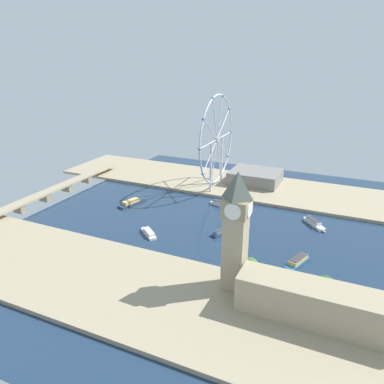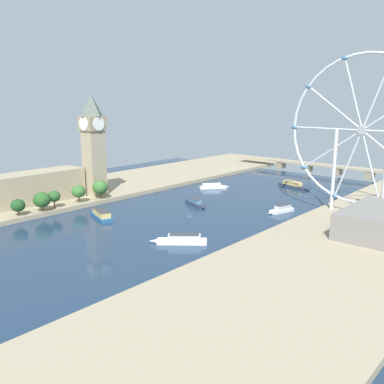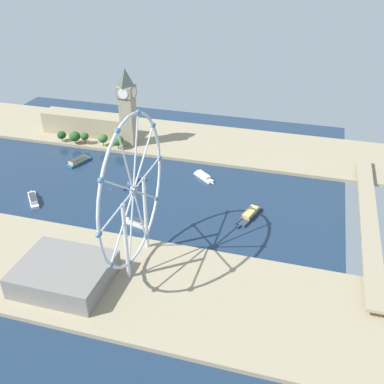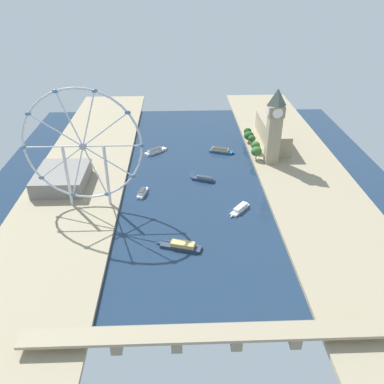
% 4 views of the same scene
% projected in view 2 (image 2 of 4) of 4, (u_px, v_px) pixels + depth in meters
% --- Properties ---
extents(ground_plane, '(389.56, 389.56, 0.00)m').
position_uv_depth(ground_plane, '(189.00, 213.00, 288.98)').
color(ground_plane, '#1E334C').
extents(riverbank_left, '(90.00, 520.00, 3.00)m').
position_uv_depth(riverbank_left, '(92.00, 189.00, 359.13)').
color(riverbank_left, tan).
rests_on(riverbank_left, ground_plane).
extents(riverbank_right, '(90.00, 520.00, 3.00)m').
position_uv_depth(riverbank_right, '(350.00, 247.00, 218.19)').
color(riverbank_right, tan).
rests_on(riverbank_right, ground_plane).
extents(clock_tower, '(16.30, 16.30, 76.79)m').
position_uv_depth(clock_tower, '(93.00, 143.00, 321.39)').
color(clock_tower, tan).
rests_on(clock_tower, riverbank_left).
extents(parliament_block, '(22.00, 92.77, 21.99)m').
position_uv_depth(parliament_block, '(20.00, 190.00, 295.51)').
color(parliament_block, tan).
rests_on(parliament_block, riverbank_left).
extents(tree_row_embankment, '(13.02, 73.29, 14.02)m').
position_uv_depth(tree_row_embankment, '(65.00, 195.00, 293.15)').
color(tree_row_embankment, '#513823').
rests_on(tree_row_embankment, riverbank_left).
extents(ferris_wheel, '(97.96, 3.20, 101.11)m').
position_uv_depth(ferris_wheel, '(362.00, 132.00, 265.86)').
color(ferris_wheel, silver).
rests_on(ferris_wheel, riverbank_right).
extents(river_bridge, '(201.56, 12.45, 9.47)m').
position_uv_depth(river_bridge, '(323.00, 166.00, 441.95)').
color(river_bridge, tan).
rests_on(river_bridge, ground_plane).
extents(tour_boat_0, '(29.77, 15.53, 5.45)m').
position_uv_depth(tour_boat_0, '(101.00, 215.00, 275.39)').
color(tour_boat_0, '#235684').
rests_on(tour_boat_0, ground_plane).
extents(tour_boat_1, '(20.12, 23.23, 4.39)m').
position_uv_depth(tour_boat_1, '(213.00, 186.00, 367.22)').
color(tour_boat_1, white).
rests_on(tour_boat_1, ground_plane).
extents(tour_boat_2, '(9.68, 22.55, 5.30)m').
position_uv_depth(tour_boat_2, '(282.00, 209.00, 289.77)').
color(tour_boat_2, white).
rests_on(tour_boat_2, ground_plane).
extents(tour_boat_3, '(25.20, 12.83, 4.86)m').
position_uv_depth(tour_boat_3, '(195.00, 203.00, 308.71)').
color(tour_boat_3, '#2D384C').
rests_on(tour_boat_3, ground_plane).
extents(tour_boat_4, '(35.67, 16.21, 5.22)m').
position_uv_depth(tour_boat_4, '(293.00, 185.00, 371.04)').
color(tour_boat_4, '#2D384C').
rests_on(tour_boat_4, ground_plane).
extents(tour_boat_5, '(26.68, 23.13, 5.28)m').
position_uv_depth(tour_boat_5, '(182.00, 240.00, 226.92)').
color(tour_boat_5, white).
rests_on(tour_boat_5, ground_plane).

